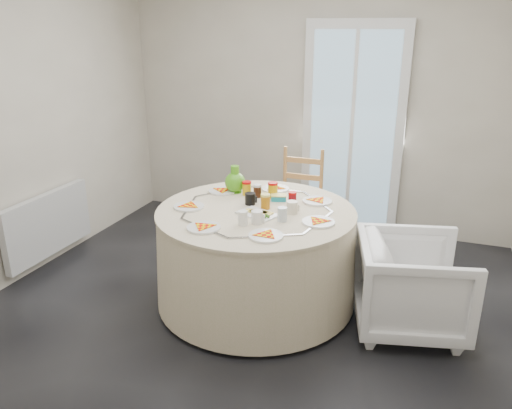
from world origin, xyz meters
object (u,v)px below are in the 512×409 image
(table, at_px, (256,257))
(armchair, at_px, (413,279))
(green_pitcher, at_px, (235,179))
(radiator, at_px, (48,224))
(wooden_chair, at_px, (297,201))

(table, xyz_separation_m, armchair, (1.15, 0.03, 0.02))
(table, height_order, green_pitcher, green_pitcher)
(radiator, bearing_deg, green_pitcher, 12.33)
(wooden_chair, relative_size, green_pitcher, 4.43)
(table, bearing_deg, armchair, 1.32)
(wooden_chair, xyz_separation_m, green_pitcher, (-0.32, -0.76, 0.40))
(wooden_chair, bearing_deg, radiator, -149.49)
(radiator, relative_size, green_pitcher, 4.65)
(radiator, bearing_deg, table, 0.91)
(radiator, bearing_deg, wooden_chair, 29.75)
(wooden_chair, bearing_deg, green_pitcher, -111.74)
(table, height_order, armchair, armchair)
(table, xyz_separation_m, green_pitcher, (-0.30, 0.33, 0.49))
(radiator, distance_m, table, 1.95)
(wooden_chair, bearing_deg, armchair, -42.51)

